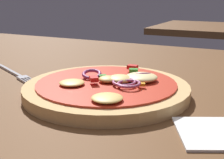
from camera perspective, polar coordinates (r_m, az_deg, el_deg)
dining_table at (r=0.53m, az=-5.27°, el=-3.29°), size 1.41×0.99×0.03m
pizza at (r=0.49m, az=-0.88°, el=-1.59°), size 0.26×0.26×0.03m
fork at (r=0.64m, az=-17.49°, el=0.97°), size 0.17×0.09×0.01m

